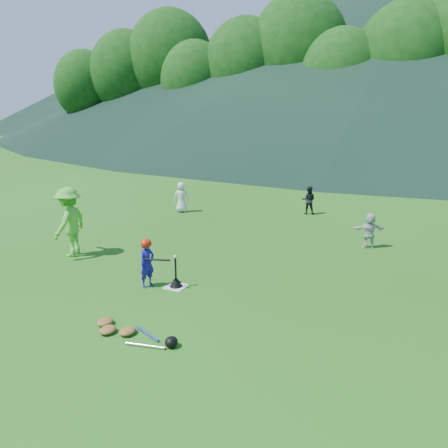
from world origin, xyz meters
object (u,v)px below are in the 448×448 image
object	(u,v)px
fielder_a	(182,197)
home_plate	(176,287)
batter_child	(147,263)
adult_coach	(70,222)
fielder_b	(309,200)
fielder_d	(369,230)
batting_tee	(176,282)
equipment_pile	(127,331)

from	to	relation	value
fielder_a	home_plate	bearing A→B (deg)	87.30
batter_child	adult_coach	distance (m)	3.34
batter_child	adult_coach	world-z (taller)	adult_coach
fielder_b	fielder_a	bearing A→B (deg)	10.75
home_plate	fielder_a	distance (m)	7.54
adult_coach	fielder_d	bearing A→B (deg)	108.96
fielder_b	batting_tee	distance (m)	8.41
adult_coach	equipment_pile	distance (m)	5.16
fielder_b	fielder_d	bearing A→B (deg)	117.53
adult_coach	batting_tee	world-z (taller)	adult_coach
adult_coach	batting_tee	xyz separation A→B (m)	(3.81, -0.66, -0.83)
fielder_d	batter_child	bearing A→B (deg)	24.97
home_plate	batting_tee	size ratio (longest dim) A/B	0.66
batter_child	batting_tee	size ratio (longest dim) A/B	1.63
batter_child	home_plate	bearing A→B (deg)	-58.32
fielder_a	fielder_d	world-z (taller)	fielder_a
batter_child	fielder_a	distance (m)	7.44
adult_coach	fielder_a	world-z (taller)	adult_coach
equipment_pile	fielder_b	bearing A→B (deg)	87.82
home_plate	fielder_b	bearing A→B (deg)	84.77
fielder_a	equipment_pile	xyz separation A→B (m)	(4.16, -8.73, -0.53)
equipment_pile	adult_coach	bearing A→B (deg)	145.22
batter_child	fielder_a	xyz separation A→B (m)	(-3.19, 6.72, 0.04)
adult_coach	fielder_a	xyz separation A→B (m)	(0.01, 5.83, -0.36)
batter_child	batting_tee	world-z (taller)	batter_child
adult_coach	equipment_pile	xyz separation A→B (m)	(4.17, -2.90, -0.89)
batter_child	equipment_pile	bearing A→B (deg)	-142.92
batting_tee	equipment_pile	size ratio (longest dim) A/B	0.38
adult_coach	home_plate	bearing A→B (deg)	68.51
home_plate	adult_coach	distance (m)	3.98
batting_tee	fielder_a	bearing A→B (deg)	120.35
batter_child	batting_tee	xyz separation A→B (m)	(0.61, 0.23, -0.42)
fielder_b	equipment_pile	xyz separation A→B (m)	(-0.40, -10.60, -0.48)
fielder_b	batting_tee	bearing A→B (deg)	73.25
batter_child	batting_tee	bearing A→B (deg)	-58.32
fielder_b	equipment_pile	distance (m)	10.62
adult_coach	fielder_b	xyz separation A→B (m)	(4.58, 7.70, -0.41)
fielder_d	batting_tee	distance (m)	6.11
fielder_a	fielder_b	world-z (taller)	fielder_a
home_plate	equipment_pile	distance (m)	2.27
home_plate	batting_tee	world-z (taller)	batting_tee
batter_child	adult_coach	bearing A→B (deg)	85.53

